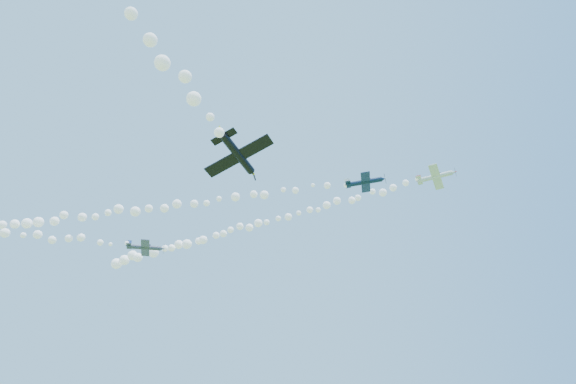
{
  "coord_description": "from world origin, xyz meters",
  "views": [
    {
      "loc": [
        2.79,
        -61.78,
        2.0
      ],
      "look_at": [
        1.76,
        -5.61,
        46.73
      ],
      "focal_mm": 30.0,
      "sensor_mm": 36.0,
      "label": 1
    }
  ],
  "objects_px": {
    "plane_grey": "(145,247)",
    "plane_navy": "(365,182)",
    "plane_white": "(436,177)",
    "plane_black": "(239,155)"
  },
  "relations": [
    {
      "from": "plane_grey",
      "to": "plane_white",
      "type": "bearing_deg",
      "value": -22.97
    },
    {
      "from": "plane_white",
      "to": "plane_grey",
      "type": "height_order",
      "value": "plane_white"
    },
    {
      "from": "plane_black",
      "to": "plane_white",
      "type": "bearing_deg",
      "value": -30.74
    },
    {
      "from": "plane_navy",
      "to": "plane_black",
      "type": "bearing_deg",
      "value": -125.72
    },
    {
      "from": "plane_navy",
      "to": "plane_grey",
      "type": "height_order",
      "value": "plane_navy"
    },
    {
      "from": "plane_grey",
      "to": "plane_navy",
      "type": "bearing_deg",
      "value": -33.59
    },
    {
      "from": "plane_white",
      "to": "plane_navy",
      "type": "distance_m",
      "value": 14.96
    },
    {
      "from": "plane_navy",
      "to": "plane_grey",
      "type": "distance_m",
      "value": 38.45
    },
    {
      "from": "plane_black",
      "to": "plane_navy",
      "type": "bearing_deg",
      "value": -22.49
    },
    {
      "from": "plane_navy",
      "to": "plane_white",
      "type": "bearing_deg",
      "value": 31.71
    }
  ]
}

